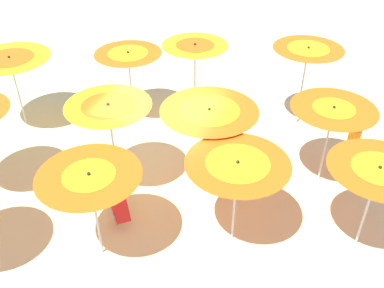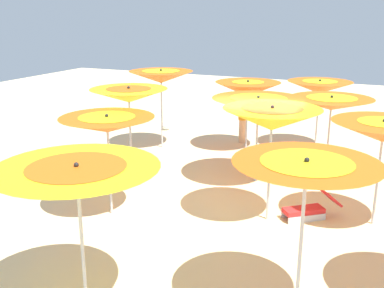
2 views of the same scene
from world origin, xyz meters
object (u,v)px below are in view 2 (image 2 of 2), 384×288
beach_umbrella_10 (306,173)px  lounger_2 (309,209)px  beach_umbrella_11 (77,180)px  beach_umbrella_8 (107,124)px  beach_umbrella_3 (331,104)px  beach_umbrella_5 (129,95)px  beach_ball (166,126)px  beach_umbrella_2 (161,77)px  beach_umbrella_7 (272,119)px  beach_umbrella_1 (248,89)px  beachgoer_0 (243,117)px  beach_umbrella_0 (320,87)px  beach_umbrella_6 (383,132)px  lounger_1 (257,164)px  beach_umbrella_4 (258,106)px

beach_umbrella_10 → lounger_2: (-3.34, -0.44, -1.96)m
beach_umbrella_11 → lounger_2: 5.37m
beach_umbrella_8 → beach_umbrella_11: 3.31m
beach_umbrella_3 → lounger_2: size_ratio=1.81×
beach_umbrella_5 → beach_ball: size_ratio=7.85×
beach_umbrella_2 → beach_umbrella_7: beach_umbrella_2 is taller
beach_umbrella_3 → beach_ball: 6.96m
beach_umbrella_1 → beach_umbrella_2: (0.95, -2.51, 0.35)m
beach_umbrella_11 → lounger_2: beach_umbrella_11 is taller
beach_umbrella_10 → beach_umbrella_11: 3.08m
beachgoer_0 → beach_umbrella_5: bearing=-54.9°
beach_umbrella_1 → beach_umbrella_10: beach_umbrella_10 is taller
beach_umbrella_10 → beach_umbrella_1: bearing=-157.4°
beach_umbrella_11 → beachgoer_0: 9.55m
beach_umbrella_0 → beach_umbrella_3: size_ratio=1.01×
beach_umbrella_1 → beach_umbrella_3: 3.15m
beach_umbrella_0 → beach_umbrella_1: (1.01, -2.00, -0.04)m
beach_umbrella_3 → beach_umbrella_1: bearing=-120.5°
beach_umbrella_1 → beach_umbrella_6: 5.77m
beach_umbrella_1 → beach_umbrella_5: beach_umbrella_5 is taller
beach_ball → beach_umbrella_5: bearing=17.8°
beachgoer_0 → lounger_2: bearing=-5.9°
beach_umbrella_5 → lounger_2: beach_umbrella_5 is taller
beach_umbrella_5 → beach_umbrella_8: size_ratio=1.12×
beach_umbrella_8 → beach_umbrella_11: bearing=27.2°
beach_umbrella_6 → lounger_2: (0.27, -1.27, -1.76)m
beachgoer_0 → lounger_1: bearing=-11.2°
beach_umbrella_3 → beach_umbrella_10: (6.13, 0.51, 0.21)m
beach_umbrella_2 → beach_umbrella_4: 4.03m
beach_umbrella_1 → beach_ball: 4.02m
beach_umbrella_7 → beachgoer_0: size_ratio=1.46×
beach_umbrella_11 → lounger_1: (-6.93, 0.58, -1.81)m
beach_umbrella_8 → beach_umbrella_4: bearing=144.6°
beach_umbrella_7 → lounger_1: (-2.90, -1.07, -1.98)m
beachgoer_0 → beach_umbrella_8: bearing=-45.1°
beach_umbrella_2 → beach_umbrella_7: size_ratio=1.03×
beach_umbrella_11 → beach_umbrella_3: bearing=161.9°
beach_umbrella_10 → beach_umbrella_11: size_ratio=1.04×
beach_umbrella_4 → lounger_2: bearing=44.6°
beach_umbrella_5 → beach_umbrella_11: bearing=23.9°
beach_umbrella_6 → lounger_2: 2.18m
lounger_2 → beach_umbrella_2: bearing=-72.4°
beach_umbrella_1 → beach_umbrella_11: beach_umbrella_11 is taller
beach_umbrella_2 → beach_umbrella_4: size_ratio=1.10×
beach_umbrella_11 → beachgoer_0: (-9.46, -0.68, -1.13)m
beach_umbrella_2 → beach_umbrella_10: 8.88m
beach_umbrella_7 → beach_umbrella_11: bearing=-22.2°
beach_umbrella_4 → beach_umbrella_6: beach_umbrella_4 is taller
beach_umbrella_0 → beach_umbrella_4: beach_umbrella_4 is taller
beach_umbrella_1 → beach_umbrella_2: 2.71m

